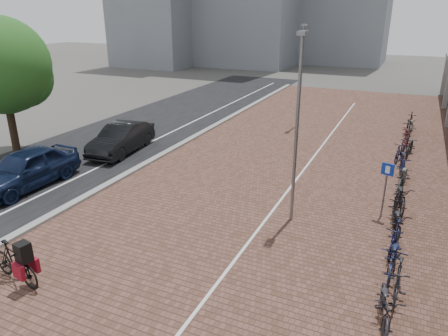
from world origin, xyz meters
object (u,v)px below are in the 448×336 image
car_navy (26,169)px  car_dark (121,138)px  hero_bike (15,262)px  parking_sign (386,182)px

car_navy → car_dark: 5.58m
hero_bike → car_navy: bearing=55.5°
parking_sign → car_dark: bearing=-172.5°
car_navy → car_dark: size_ratio=1.05×
car_dark → parking_sign: 13.58m
car_navy → car_dark: bearing=82.5°
car_dark → car_navy: bearing=-104.8°
car_navy → hero_bike: 7.26m
car_navy → hero_bike: car_navy is taller
car_navy → hero_bike: size_ratio=2.35×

